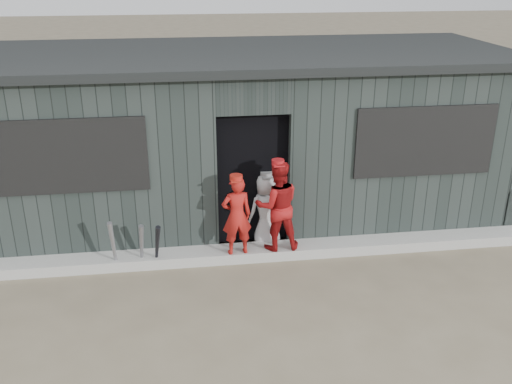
{
  "coord_description": "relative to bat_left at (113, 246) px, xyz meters",
  "views": [
    {
      "loc": [
        -0.97,
        -5.2,
        3.9
      ],
      "look_at": [
        0.0,
        1.8,
        1.0
      ],
      "focal_mm": 40.0,
      "sensor_mm": 36.0,
      "label": 1
    }
  ],
  "objects": [
    {
      "name": "bat_mid",
      "position": [
        0.36,
        0.04,
        -0.04
      ],
      "size": [
        0.13,
        0.25,
        0.69
      ],
      "primitive_type": "cone",
      "rotation": [
        0.26,
        0.0,
        0.25
      ],
      "color": "slate",
      "rests_on": "ground"
    },
    {
      "name": "bat_right",
      "position": [
        0.57,
        -0.02,
        -0.03
      ],
      "size": [
        0.16,
        0.34,
        0.71
      ],
      "primitive_type": "cone",
      "rotation": [
        0.38,
        0.0,
        0.28
      ],
      "color": "black",
      "rests_on": "ground"
    },
    {
      "name": "player_red_left",
      "position": [
        1.64,
        0.04,
        0.32
      ],
      "size": [
        0.44,
        0.31,
        1.12
      ],
      "primitive_type": "imported",
      "rotation": [
        0.0,
        0.0,
        3.26
      ],
      "color": "#A81914",
      "rests_on": "curb"
    },
    {
      "name": "player_red_right",
      "position": [
        2.21,
        0.12,
        0.4
      ],
      "size": [
        0.63,
        0.5,
        1.27
      ],
      "primitive_type": "imported",
      "rotation": [
        0.0,
        0.0,
        3.16
      ],
      "color": "maroon",
      "rests_on": "curb"
    },
    {
      "name": "curb",
      "position": [
        1.92,
        0.15,
        -0.31
      ],
      "size": [
        8.0,
        0.36,
        0.15
      ],
      "primitive_type": "cube",
      "color": "#A2A29D",
      "rests_on": "ground"
    },
    {
      "name": "bat_left",
      "position": [
        0.0,
        0.0,
        0.0
      ],
      "size": [
        0.08,
        0.26,
        0.78
      ],
      "primitive_type": "cone",
      "rotation": [
        0.24,
        0.0,
        -0.06
      ],
      "color": "gray",
      "rests_on": "ground"
    },
    {
      "name": "dugout",
      "position": [
        1.92,
        1.83,
        0.9
      ],
      "size": [
        8.3,
        3.3,
        2.62
      ],
      "color": "black",
      "rests_on": "ground"
    },
    {
      "name": "ground",
      "position": [
        1.92,
        -1.67,
        -0.39
      ],
      "size": [
        80.0,
        80.0,
        0.0
      ],
      "primitive_type": "plane",
      "color": "brown",
      "rests_on": "ground"
    },
    {
      "name": "player_grey_back",
      "position": [
        2.11,
        0.46,
        0.18
      ],
      "size": [
        0.64,
        0.53,
        1.13
      ],
      "primitive_type": "imported",
      "rotation": [
        0.0,
        0.0,
        3.5
      ],
      "color": "#B3B3B3",
      "rests_on": "ground"
    }
  ]
}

